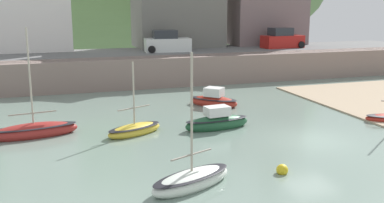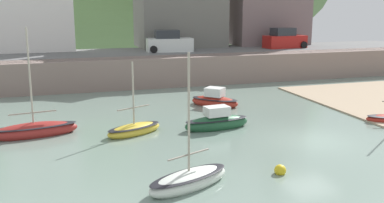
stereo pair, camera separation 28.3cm
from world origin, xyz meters
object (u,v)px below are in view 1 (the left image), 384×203
Objects in this scene: parked_car_by_wall at (282,39)px; mooring_buoy at (282,170)px; sailboat_far_left at (192,180)px; motorboat_with_cabin at (217,122)px; dinghy_open_wooden at (214,100)px; rowboat_small_beached at (34,131)px; parked_car_near_slipway at (167,43)px; sailboat_blue_trim at (135,129)px.

mooring_buoy is (-13.30, -24.23, -3.06)m from parked_car_by_wall.
sailboat_far_left reaches higher than motorboat_with_cabin.
dinghy_open_wooden reaches higher than mooring_buoy.
rowboat_small_beached reaches higher than parked_car_by_wall.
parked_car_near_slipway is (1.79, 17.20, 2.84)m from motorboat_with_cabin.
sailboat_far_left reaches higher than dinghy_open_wooden.
sailboat_far_left is 1.24× the size of parked_car_near_slipway.
motorboat_with_cabin is 17.52m from parked_car_near_slipway.
dinghy_open_wooden is 0.79× the size of parked_car_near_slipway.
sailboat_far_left is at bearing -123.83° from motorboat_with_cabin.
rowboat_small_beached is 1.46× the size of sailboat_blue_trim.
sailboat_far_left is 29.99m from parked_car_by_wall.
parked_car_near_slipway is (-0.04, 11.91, 2.86)m from dinghy_open_wooden.
sailboat_far_left is at bearing -177.68° from mooring_buoy.
dinghy_open_wooden is at bearing -85.08° from parked_car_near_slipway.
sailboat_blue_trim is 0.94× the size of parked_car_near_slipway.
dinghy_open_wooden is 6.97× the size of mooring_buoy.
rowboat_small_beached reaches higher than sailboat_blue_trim.
rowboat_small_beached is 27.95m from parked_car_by_wall.
sailboat_far_left reaches higher than parked_car_by_wall.
dinghy_open_wooden is 12.44m from mooring_buoy.
sailboat_blue_trim is 18.24m from parked_car_near_slipway.
sailboat_blue_trim is at bearing -97.72° from dinghy_open_wooden.
rowboat_small_beached is 12.83m from mooring_buoy.
sailboat_blue_trim is at bearing 169.72° from motorboat_with_cabin.
rowboat_small_beached reaches higher than dinghy_open_wooden.
parked_car_near_slipway is at bearing 45.57° from rowboat_small_beached.
parked_car_by_wall is at bearing 4.75° from parked_car_near_slipway.
rowboat_small_beached is at bearing -120.90° from parked_car_near_slipway.
parked_car_near_slipway is at bearing 77.98° from motorboat_with_cabin.
motorboat_with_cabin is at bearing -132.46° from parked_car_by_wall.
parked_car_by_wall is (17.90, 16.87, 2.96)m from sailboat_blue_trim.
rowboat_small_beached is 1.50× the size of motorboat_with_cabin.
sailboat_blue_trim is 8.28× the size of mooring_buoy.
parked_car_near_slipway reaches higher than sailboat_blue_trim.
rowboat_small_beached is at bearing 138.53° from mooring_buoy.
parked_car_near_slipway is 11.63m from parked_car_by_wall.
parked_car_by_wall reaches higher than dinghy_open_wooden.
rowboat_small_beached is 1.73× the size of dinghy_open_wooden.
dinghy_open_wooden is at bearing 12.79° from sailboat_blue_trim.
parked_car_near_slipway and parked_car_by_wall have the same top height.
dinghy_open_wooden is at bearing 82.08° from mooring_buoy.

